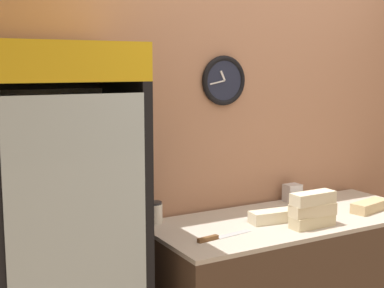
% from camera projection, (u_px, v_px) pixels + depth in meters
% --- Properties ---
extents(wall_back, '(5.20, 0.09, 2.70)m').
position_uv_depth(wall_back, '(253.00, 134.00, 3.60)').
color(wall_back, '#AD7A5B').
rests_on(wall_back, ground_plane).
extents(prep_counter, '(1.79, 0.74, 0.88)m').
position_uv_depth(prep_counter, '(290.00, 284.00, 3.37)').
color(prep_counter, '#4C3828').
rests_on(prep_counter, ground_plane).
extents(beverage_cooler, '(0.74, 0.62, 1.91)m').
position_uv_depth(beverage_cooler, '(58.00, 218.00, 2.69)').
color(beverage_cooler, black).
rests_on(beverage_cooler, ground_plane).
extents(sandwich_stack_bottom, '(0.28, 0.10, 0.07)m').
position_uv_depth(sandwich_stack_bottom, '(312.00, 221.00, 3.09)').
color(sandwich_stack_bottom, beige).
rests_on(sandwich_stack_bottom, prep_counter).
extents(sandwich_stack_middle, '(0.28, 0.12, 0.07)m').
position_uv_depth(sandwich_stack_middle, '(313.00, 210.00, 3.08)').
color(sandwich_stack_middle, beige).
rests_on(sandwich_stack_middle, sandwich_stack_bottom).
extents(sandwich_stack_top, '(0.28, 0.10, 0.07)m').
position_uv_depth(sandwich_stack_top, '(313.00, 198.00, 3.07)').
color(sandwich_stack_top, beige).
rests_on(sandwich_stack_top, sandwich_stack_middle).
extents(sandwich_flat_left, '(0.31, 0.16, 0.07)m').
position_uv_depth(sandwich_flat_left, '(370.00, 206.00, 3.43)').
color(sandwich_flat_left, tan).
rests_on(sandwich_flat_left, prep_counter).
extents(sandwich_flat_right, '(0.31, 0.14, 0.07)m').
position_uv_depth(sandwich_flat_right, '(274.00, 216.00, 3.19)').
color(sandwich_flat_right, beige).
rests_on(sandwich_flat_right, prep_counter).
extents(chefs_knife, '(0.36, 0.08, 0.02)m').
position_uv_depth(chefs_knife, '(217.00, 237.00, 2.89)').
color(chefs_knife, silver).
rests_on(chefs_knife, prep_counter).
extents(condiment_jar, '(0.09, 0.09, 0.13)m').
position_uv_depth(condiment_jar, '(155.00, 212.00, 3.17)').
color(condiment_jar, silver).
rests_on(condiment_jar, prep_counter).
extents(napkin_dispenser, '(0.11, 0.09, 0.12)m').
position_uv_depth(napkin_dispenser, '(292.00, 193.00, 3.68)').
color(napkin_dispenser, silver).
rests_on(napkin_dispenser, prep_counter).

